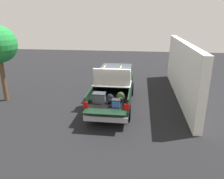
# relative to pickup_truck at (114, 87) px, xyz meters

# --- Properties ---
(ground_plane) EXTENTS (40.00, 40.00, 0.00)m
(ground_plane) POSITION_rel_pickup_truck_xyz_m (-0.37, -0.00, -0.95)
(ground_plane) COLOR black
(pickup_truck) EXTENTS (6.05, 2.06, 2.23)m
(pickup_truck) POSITION_rel_pickup_truck_xyz_m (0.00, 0.00, 0.00)
(pickup_truck) COLOR black
(pickup_truck) RESTS_ON ground_plane
(building_facade) EXTENTS (9.46, 0.36, 3.29)m
(building_facade) POSITION_rel_pickup_truck_xyz_m (1.51, -3.83, 0.69)
(building_facade) COLOR white
(building_facade) RESTS_ON ground_plane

